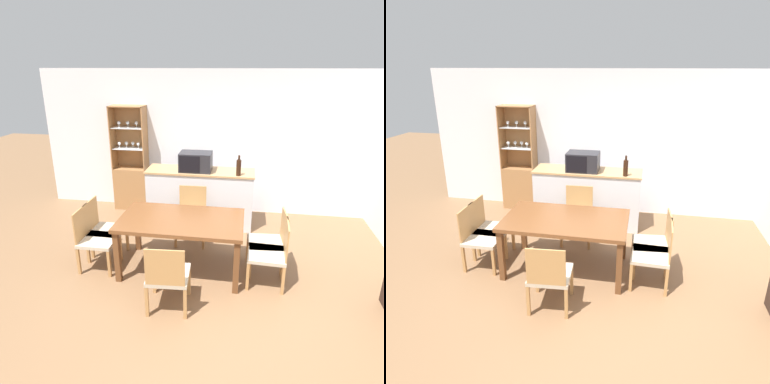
# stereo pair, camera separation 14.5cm
# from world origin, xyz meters

# --- Properties ---
(ground_plane) EXTENTS (18.00, 18.00, 0.00)m
(ground_plane) POSITION_xyz_m (0.00, 0.00, 0.00)
(ground_plane) COLOR brown
(wall_back) EXTENTS (6.80, 0.06, 2.55)m
(wall_back) POSITION_xyz_m (0.00, 2.63, 1.27)
(wall_back) COLOR silver
(wall_back) RESTS_ON ground_plane
(kitchen_counter) EXTENTS (1.80, 0.55, 0.96)m
(kitchen_counter) POSITION_xyz_m (-0.34, 1.94, 0.48)
(kitchen_counter) COLOR silver
(kitchen_counter) RESTS_ON ground_plane
(display_cabinet) EXTENTS (0.63, 0.33, 1.93)m
(display_cabinet) POSITION_xyz_m (-1.72, 2.45, 0.58)
(display_cabinet) COLOR #A37042
(display_cabinet) RESTS_ON ground_plane
(dining_table) EXTENTS (1.60, 0.94, 0.74)m
(dining_table) POSITION_xyz_m (-0.37, 0.48, 0.66)
(dining_table) COLOR brown
(dining_table) RESTS_ON ground_plane
(dining_chair_side_right_far) EXTENTS (0.49, 0.49, 0.85)m
(dining_chair_side_right_far) POSITION_xyz_m (0.77, 0.62, 0.43)
(dining_chair_side_right_far) COLOR #C1B299
(dining_chair_side_right_far) RESTS_ON ground_plane
(dining_chair_side_left_far) EXTENTS (0.46, 0.46, 0.85)m
(dining_chair_side_left_far) POSITION_xyz_m (-1.52, 0.62, 0.43)
(dining_chair_side_left_far) COLOR #C1B299
(dining_chair_side_left_far) RESTS_ON ground_plane
(dining_chair_side_left_near) EXTENTS (0.46, 0.46, 0.85)m
(dining_chair_side_left_near) POSITION_xyz_m (-1.52, 0.34, 0.43)
(dining_chair_side_left_near) COLOR #C1B299
(dining_chair_side_left_near) RESTS_ON ground_plane
(dining_chair_side_right_near) EXTENTS (0.48, 0.48, 0.85)m
(dining_chair_side_right_near) POSITION_xyz_m (0.77, 0.34, 0.43)
(dining_chair_side_right_near) COLOR #C1B299
(dining_chair_side_right_near) RESTS_ON ground_plane
(dining_chair_head_far) EXTENTS (0.48, 0.48, 0.85)m
(dining_chair_head_far) POSITION_xyz_m (-0.38, 1.30, 0.43)
(dining_chair_head_far) COLOR #C1B299
(dining_chair_head_far) RESTS_ON ground_plane
(dining_chair_head_near) EXTENTS (0.49, 0.49, 0.85)m
(dining_chair_head_near) POSITION_xyz_m (-0.37, -0.34, 0.43)
(dining_chair_head_near) COLOR #C1B299
(dining_chair_head_near) RESTS_ON ground_plane
(microwave) EXTENTS (0.52, 0.37, 0.31)m
(microwave) POSITION_xyz_m (-0.41, 1.90, 1.12)
(microwave) COLOR #232328
(microwave) RESTS_ON kitchen_counter
(wine_bottle) EXTENTS (0.08, 0.08, 0.33)m
(wine_bottle) POSITION_xyz_m (0.30, 1.75, 1.10)
(wine_bottle) COLOR black
(wine_bottle) RESTS_ON kitchen_counter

